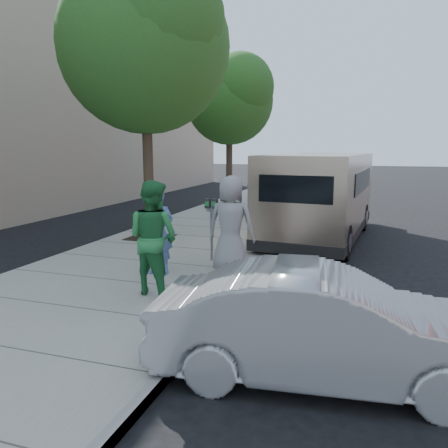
% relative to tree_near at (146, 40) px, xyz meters
% --- Properties ---
extents(ground, '(120.00, 120.00, 0.00)m').
position_rel_tree_near_xyz_m(ground, '(2.25, -2.40, -5.55)').
color(ground, black).
rests_on(ground, ground).
extents(sidewalk, '(5.00, 60.00, 0.15)m').
position_rel_tree_near_xyz_m(sidewalk, '(1.25, -2.40, -5.47)').
color(sidewalk, gray).
rests_on(sidewalk, ground).
extents(curb_face, '(0.12, 60.00, 0.16)m').
position_rel_tree_near_xyz_m(curb_face, '(3.69, -2.40, -5.47)').
color(curb_face, gray).
rests_on(curb_face, ground).
extents(tree_near, '(4.62, 4.60, 7.53)m').
position_rel_tree_near_xyz_m(tree_near, '(0.00, 0.00, 0.00)').
color(tree_near, black).
rests_on(tree_near, sidewalk).
extents(tree_far, '(3.92, 3.80, 6.49)m').
position_rel_tree_near_xyz_m(tree_far, '(-0.00, 7.60, -0.66)').
color(tree_far, black).
rests_on(tree_far, sidewalk).
extents(parking_meter, '(0.30, 0.12, 1.43)m').
position_rel_tree_near_xyz_m(parking_meter, '(2.52, -1.90, -4.36)').
color(parking_meter, gray).
rests_on(parking_meter, sidewalk).
extents(van, '(2.82, 6.97, 2.53)m').
position_rel_tree_near_xyz_m(van, '(4.56, 2.04, -4.21)').
color(van, tan).
rests_on(van, ground).
extents(sedan, '(4.19, 1.87, 1.34)m').
position_rel_tree_near_xyz_m(sedan, '(5.45, -6.15, -4.88)').
color(sedan, '#A3A5AA').
rests_on(sedan, ground).
extents(person_officer, '(0.69, 0.50, 1.75)m').
position_rel_tree_near_xyz_m(person_officer, '(1.84, -3.21, -4.52)').
color(person_officer, '#516FAD').
rests_on(person_officer, sidewalk).
extents(person_green_shirt, '(1.13, 0.98, 2.02)m').
position_rel_tree_near_xyz_m(person_green_shirt, '(2.31, -4.34, -4.39)').
color(person_green_shirt, '#297F40').
rests_on(person_green_shirt, sidewalk).
extents(person_gray_shirt, '(0.99, 0.65, 2.02)m').
position_rel_tree_near_xyz_m(person_gray_shirt, '(3.23, -2.68, -4.39)').
color(person_gray_shirt, gray).
rests_on(person_gray_shirt, sidewalk).
extents(person_striped_polo, '(1.08, 0.74, 1.71)m').
position_rel_tree_near_xyz_m(person_striped_polo, '(3.45, 0.12, -4.54)').
color(person_striped_polo, slate).
rests_on(person_striped_polo, sidewalk).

